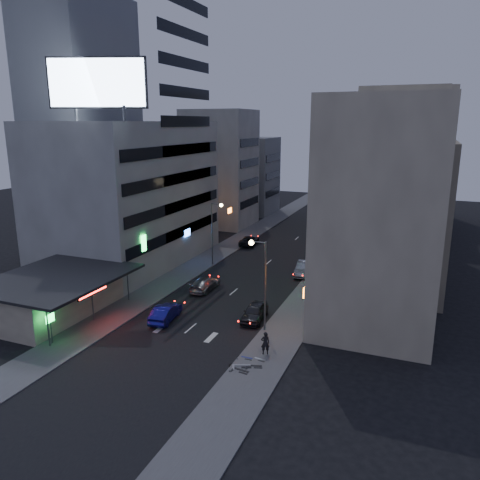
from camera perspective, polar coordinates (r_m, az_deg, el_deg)
The scene contains 29 objects.
ground at distance 39.62m, azimuth -8.81°, elevation -12.84°, with size 180.00×180.00×0.00m, color black.
sidewalk_left at distance 68.09m, azimuth -1.79°, elevation -1.03°, with size 4.00×120.00×0.12m, color #4C4C4F.
sidewalk_right at distance 63.59m, azimuth 11.54°, elevation -2.42°, with size 4.00×120.00×0.12m, color #4C4C4F.
food_court at distance 48.32m, azimuth -22.08°, elevation -6.13°, with size 11.00×13.00×3.88m.
white_building at distance 62.07m, azimuth -13.30°, elevation 5.55°, with size 14.00×24.00×18.00m, color #B4B4AF.
grey_tower at distance 69.32m, azimuth -18.49°, elevation 12.72°, with size 10.00×14.00×34.00m, color slate.
shophouse_near at distance 41.53m, azimuth 16.69°, elevation 2.62°, with size 10.00×11.00×20.00m, color beige.
shophouse_mid at distance 53.14m, azimuth 18.31°, elevation 2.72°, with size 11.00×12.00×16.00m, color tan.
shophouse_far at distance 65.59m, azimuth 18.90°, elevation 7.38°, with size 10.00×14.00×22.00m, color beige.
far_left_a at distance 82.85m, azimuth -2.44°, elevation 8.68°, with size 11.00×10.00×20.00m, color #B4B4AF.
far_left_b at distance 95.21m, azimuth 0.55°, elevation 7.89°, with size 12.00×10.00×15.00m, color slate.
far_right_a at distance 80.68m, azimuth 19.81°, elevation 7.00°, with size 11.00×12.00×18.00m, color tan.
far_right_b at distance 94.35m, azimuth 20.67°, elevation 9.68°, with size 12.00×12.00×24.00m, color beige.
billboard at distance 51.14m, azimuth -17.01°, elevation 17.81°, with size 9.52×3.75×6.20m.
street_lamp_right_near at distance 40.26m, azimuth 2.57°, elevation -3.97°, with size 1.60×0.44×8.02m.
street_lamp_left at distance 58.91m, azimuth -3.09°, elevation 1.87°, with size 1.60×0.44×8.02m.
street_lamp_right_far at distance 72.34m, azimuth 11.59°, elevation 3.90°, with size 1.60×0.44×8.02m.
parked_car_right_near at distance 43.94m, azimuth 1.79°, elevation -8.77°, with size 1.81×4.49×1.53m, color #26272B.
parked_car_right_mid at distance 56.86m, azimuth 7.80°, elevation -3.47°, with size 1.68×4.83×1.59m, color #95989C.
parked_car_left at distance 70.14m, azimuth 1.13°, elevation -0.05°, with size 2.24×4.87×1.35m, color black.
parked_car_right_far at distance 63.07m, azimuth 9.28°, elevation -1.87°, with size 1.88×4.64×1.35m, color gray.
road_car_blue at distance 44.36m, azimuth -9.06°, elevation -8.73°, with size 1.60×4.60×1.52m, color navy.
road_car_silver at distance 51.57m, azimuth -4.33°, elevation -5.35°, with size 1.96×4.83×1.40m, color #A2A5AA.
person at distance 37.60m, azimuth 3.10°, elevation -12.43°, with size 0.68×0.45×1.88m, color black.
scooter_black_a at distance 35.32m, azimuth 1.20°, elevation -14.94°, with size 1.90×0.63×1.16m, color black, non-canonical shape.
scooter_silver_a at distance 36.22m, azimuth 1.34°, elevation -14.07°, with size 2.07×0.69×1.26m, color gray, non-canonical shape.
scooter_blue at distance 37.15m, azimuth 1.62°, elevation -13.55°, with size 1.59×0.53×0.97m, color navy, non-canonical shape.
scooter_black_b at distance 36.17m, azimuth 2.74°, elevation -14.27°, with size 1.79×0.60×1.09m, color black, non-canonical shape.
scooter_silver_b at distance 36.95m, azimuth 3.24°, elevation -13.73°, with size 1.59×0.53×0.97m, color #BABCC3, non-canonical shape.
Camera 1 is at (18.51, -30.13, 17.86)m, focal length 35.00 mm.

